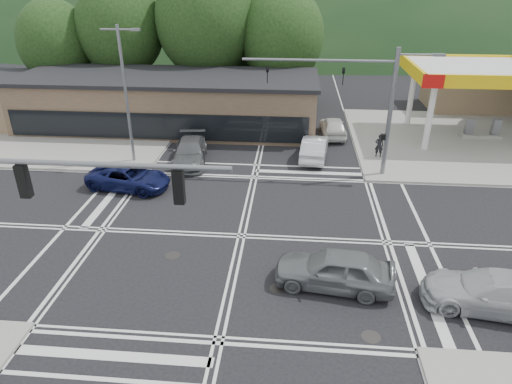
# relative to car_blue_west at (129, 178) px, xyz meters

# --- Properties ---
(ground) EXTENTS (120.00, 120.00, 0.00)m
(ground) POSITION_rel_car_blue_west_xyz_m (7.41, -4.91, -0.70)
(ground) COLOR black
(ground) RESTS_ON ground
(sidewalk_ne) EXTENTS (16.00, 16.00, 0.15)m
(sidewalk_ne) POSITION_rel_car_blue_west_xyz_m (22.41, 10.09, -0.62)
(sidewalk_ne) COLOR gray
(sidewalk_ne) RESTS_ON ground
(sidewalk_nw) EXTENTS (16.00, 16.00, 0.15)m
(sidewalk_nw) POSITION_rel_car_blue_west_xyz_m (-7.59, 10.09, -0.62)
(sidewalk_nw) COLOR gray
(sidewalk_nw) RESTS_ON ground
(gas_station_canopy) EXTENTS (12.32, 8.34, 5.75)m
(gas_station_canopy) POSITION_rel_car_blue_west_xyz_m (24.40, 11.08, 4.35)
(gas_station_canopy) COLOR silver
(gas_station_canopy) RESTS_ON ground
(convenience_store) EXTENTS (10.00, 6.00, 3.80)m
(convenience_store) POSITION_rel_car_blue_west_xyz_m (27.41, 20.09, 1.20)
(convenience_store) COLOR #846B4F
(convenience_store) RESTS_ON ground
(commercial_row) EXTENTS (24.00, 8.00, 4.00)m
(commercial_row) POSITION_rel_car_blue_west_xyz_m (-0.59, 12.09, 1.30)
(commercial_row) COLOR brown
(commercial_row) RESTS_ON ground
(hill_north) EXTENTS (252.00, 126.00, 140.00)m
(hill_north) POSITION_rel_car_blue_west_xyz_m (7.41, 85.09, -0.70)
(hill_north) COLOR #18361A
(hill_north) RESTS_ON ground
(tree_n_a) EXTENTS (8.00, 8.00, 11.75)m
(tree_n_a) POSITION_rel_car_blue_west_xyz_m (-6.59, 19.09, 6.44)
(tree_n_a) COLOR #382619
(tree_n_a) RESTS_ON ground
(tree_n_b) EXTENTS (9.00, 9.00, 12.98)m
(tree_n_b) POSITION_rel_car_blue_west_xyz_m (1.41, 19.09, 7.10)
(tree_n_b) COLOR #382619
(tree_n_b) RESTS_ON ground
(tree_n_c) EXTENTS (7.60, 7.60, 10.87)m
(tree_n_c) POSITION_rel_car_blue_west_xyz_m (8.41, 19.09, 5.80)
(tree_n_c) COLOR #382619
(tree_n_c) RESTS_ON ground
(tree_n_d) EXTENTS (6.80, 6.80, 9.76)m
(tree_n_d) POSITION_rel_car_blue_west_xyz_m (-12.59, 18.09, 5.14)
(tree_n_d) COLOR #382619
(tree_n_d) RESTS_ON ground
(tree_n_e) EXTENTS (8.40, 8.40, 11.98)m
(tree_n_e) POSITION_rel_car_blue_west_xyz_m (5.41, 23.09, 6.45)
(tree_n_e) COLOR #382619
(tree_n_e) RESTS_ON ground
(streetlight_nw) EXTENTS (2.50, 0.25, 9.00)m
(streetlight_nw) POSITION_rel_car_blue_west_xyz_m (-1.03, 4.09, 4.35)
(streetlight_nw) COLOR slate
(streetlight_nw) RESTS_ON ground
(signal_mast_ne) EXTENTS (11.65, 0.30, 8.00)m
(signal_mast_ne) POSITION_rel_car_blue_west_xyz_m (14.36, 3.29, 4.38)
(signal_mast_ne) COLOR slate
(signal_mast_ne) RESTS_ON ground
(car_blue_west) EXTENTS (5.32, 3.10, 1.39)m
(car_blue_west) POSITION_rel_car_blue_west_xyz_m (0.00, 0.00, 0.00)
(car_blue_west) COLOR #0E133F
(car_blue_west) RESTS_ON ground
(car_grey_center) EXTENTS (5.18, 2.65, 1.69)m
(car_grey_center) POSITION_rel_car_blue_west_xyz_m (11.73, -8.52, 0.15)
(car_grey_center) COLOR slate
(car_grey_center) RESTS_ON ground
(car_silver_east) EXTENTS (5.69, 3.03, 1.57)m
(car_silver_east) POSITION_rel_car_blue_west_xyz_m (17.81, -9.40, 0.09)
(car_silver_east) COLOR #B3B5BA
(car_silver_east) RESTS_ON ground
(car_queue_a) EXTENTS (2.19, 4.91, 1.57)m
(car_queue_a) POSITION_rel_car_blue_west_xyz_m (11.31, 5.94, 0.09)
(car_queue_a) COLOR silver
(car_queue_a) RESTS_ON ground
(car_queue_b) EXTENTS (2.06, 4.60, 1.54)m
(car_queue_b) POSITION_rel_car_blue_west_xyz_m (12.91, 10.79, 0.07)
(car_queue_b) COLOR silver
(car_queue_b) RESTS_ON ground
(car_northbound) EXTENTS (2.83, 5.56, 1.55)m
(car_northbound) POSITION_rel_car_blue_west_xyz_m (2.80, 4.41, 0.08)
(car_northbound) COLOR #525456
(car_northbound) RESTS_ON ground
(pedestrian) EXTENTS (0.61, 0.42, 1.62)m
(pedestrian) POSITION_rel_car_blue_west_xyz_m (15.78, 6.21, 0.27)
(pedestrian) COLOR black
(pedestrian) RESTS_ON sidewalk_ne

